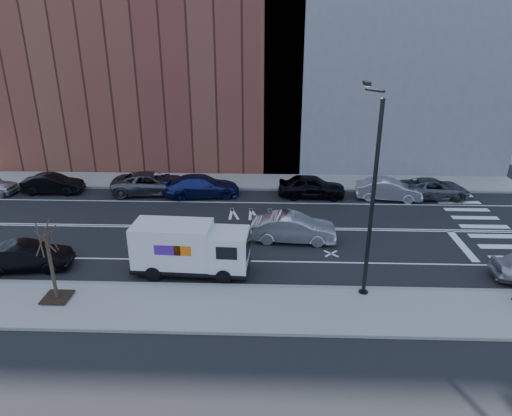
{
  "coord_description": "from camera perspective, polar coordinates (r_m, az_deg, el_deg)",
  "views": [
    {
      "loc": [
        2.65,
        -25.76,
        11.68
      ],
      "look_at": [
        1.75,
        -0.17,
        1.4
      ],
      "focal_mm": 32.0,
      "sensor_mm": 36.0,
      "label": 1
    }
  ],
  "objects": [
    {
      "name": "far_parked_f",
      "position": [
        34.01,
        16.23,
        2.24
      ],
      "size": [
        4.74,
        2.13,
        1.51
      ],
      "primitive_type": "imported",
      "rotation": [
        0.0,
        0.0,
        1.45
      ],
      "color": "silver",
      "rests_on": "ground"
    },
    {
      "name": "curb_near",
      "position": [
        22.21,
        -5.21,
        -9.69
      ],
      "size": [
        44.0,
        0.25,
        0.17
      ],
      "primitive_type": "cube",
      "color": "gray",
      "rests_on": "ground"
    },
    {
      "name": "near_parked_rear_a",
      "position": [
        26.15,
        -26.73,
        -5.43
      ],
      "size": [
        4.53,
        2.06,
        1.44
      ],
      "primitive_type": "imported",
      "rotation": [
        0.0,
        0.0,
        1.7
      ],
      "color": "black",
      "rests_on": "ground"
    },
    {
      "name": "curb_far",
      "position": [
        34.85,
        -2.47,
        2.42
      ],
      "size": [
        44.0,
        0.25,
        0.17
      ],
      "primitive_type": "cube",
      "color": "gray",
      "rests_on": "ground"
    },
    {
      "name": "far_parked_d",
      "position": [
        33.54,
        -6.77,
        2.76
      ],
      "size": [
        5.66,
        2.89,
        1.57
      ],
      "primitive_type": "imported",
      "rotation": [
        0.0,
        0.0,
        1.7
      ],
      "color": "navy",
      "rests_on": "ground"
    },
    {
      "name": "road_markings",
      "position": [
        28.4,
        -3.52,
        -2.44
      ],
      "size": [
        40.0,
        8.6,
        0.01
      ],
      "primitive_type": null,
      "color": "white",
      "rests_on": "ground"
    },
    {
      "name": "bldg_concrete",
      "position": [
        42.42,
        16.03,
        22.89
      ],
      "size": [
        20.0,
        10.0,
        26.0
      ],
      "primitive_type": "cube",
      "color": "slate",
      "rests_on": "ground"
    },
    {
      "name": "sidewalk_near",
      "position": [
        20.72,
        -5.82,
        -12.32
      ],
      "size": [
        44.0,
        3.6,
        0.15
      ],
      "primitive_type": "cube",
      "color": "gray",
      "rests_on": "ground"
    },
    {
      "name": "far_parked_b",
      "position": [
        37.16,
        -24.06,
        2.77
      ],
      "size": [
        4.41,
        1.66,
        1.44
      ],
      "primitive_type": "imported",
      "rotation": [
        0.0,
        0.0,
        1.6
      ],
      "color": "black",
      "rests_on": "ground"
    },
    {
      "name": "sidewalk_far",
      "position": [
        36.55,
        -2.26,
        3.35
      ],
      "size": [
        44.0,
        3.6,
        0.15
      ],
      "primitive_type": "cube",
      "color": "gray",
      "rests_on": "ground"
    },
    {
      "name": "fedex_van",
      "position": [
        22.98,
        -8.28,
        -4.96
      ],
      "size": [
        5.91,
        2.31,
        2.65
      ],
      "rotation": [
        0.0,
        0.0,
        -0.05
      ],
      "color": "black",
      "rests_on": "ground"
    },
    {
      "name": "crosswalk",
      "position": [
        31.27,
        27.13,
        -2.6
      ],
      "size": [
        3.0,
        14.0,
        0.01
      ],
      "primitive_type": null,
      "color": "white",
      "rests_on": "ground"
    },
    {
      "name": "far_parked_g",
      "position": [
        35.42,
        21.29,
        2.28
      ],
      "size": [
        5.1,
        2.43,
        1.4
      ],
      "primitive_type": "imported",
      "rotation": [
        0.0,
        0.0,
        1.59
      ],
      "color": "#52545A",
      "rests_on": "ground"
    },
    {
      "name": "bldg_brick",
      "position": [
        42.71,
        -13.28,
        20.43
      ],
      "size": [
        26.0,
        10.0,
        22.0
      ],
      "primitive_type": "cube",
      "color": "brown",
      "rests_on": "ground"
    },
    {
      "name": "far_parked_e",
      "position": [
        33.37,
        6.98,
        2.72
      ],
      "size": [
        4.89,
        2.09,
        1.65
      ],
      "primitive_type": "imported",
      "rotation": [
        0.0,
        0.0,
        1.54
      ],
      "color": "black",
      "rests_on": "ground"
    },
    {
      "name": "ground",
      "position": [
        28.41,
        -3.52,
        -2.45
      ],
      "size": [
        120.0,
        120.0,
        0.0
      ],
      "primitive_type": "plane",
      "color": "black",
      "rests_on": "ground"
    },
    {
      "name": "street_tree",
      "position": [
        22.34,
        -24.07,
        -7.46
      ],
      "size": [
        1.2,
        1.2,
        3.75
      ],
      "color": "black",
      "rests_on": "ground"
    },
    {
      "name": "streetlight",
      "position": [
        20.44,
        14.2,
        2.34
      ],
      "size": [
        0.44,
        4.02,
        9.34
      ],
      "color": "black",
      "rests_on": "ground"
    },
    {
      "name": "driving_sedan",
      "position": [
        26.43,
        4.71,
        -2.51
      ],
      "size": [
        4.97,
        2.02,
        1.6
      ],
      "primitive_type": "imported",
      "rotation": [
        0.0,
        0.0,
        1.5
      ],
      "color": "#B7B7BC",
      "rests_on": "ground"
    },
    {
      "name": "far_parked_c",
      "position": [
        34.72,
        -12.95,
        3.03
      ],
      "size": [
        5.91,
        3.08,
        1.59
      ],
      "primitive_type": "imported",
      "rotation": [
        0.0,
        0.0,
        1.65
      ],
      "color": "#515359",
      "rests_on": "ground"
    }
  ]
}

